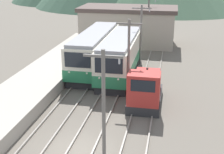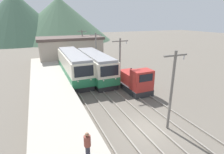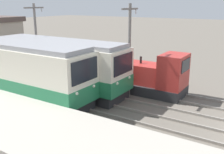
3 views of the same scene
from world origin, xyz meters
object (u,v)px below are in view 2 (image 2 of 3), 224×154
(shunting_locomotive, at_px, (135,81))
(commuter_train_center, at_px, (95,67))
(person_on_platform, at_px, (87,144))
(catenary_mast_mid, at_px, (120,62))
(catenary_mast_far, at_px, (96,50))
(catenary_mast_near, at_px, (172,88))
(commuter_train_left, at_px, (74,67))
(catenary_mast_distant, at_px, (83,44))

(shunting_locomotive, bearing_deg, commuter_train_center, 115.36)
(person_on_platform, bearing_deg, catenary_mast_mid, 56.29)
(catenary_mast_mid, xyz_separation_m, catenary_mast_far, (0.00, 8.93, 0.00))
(commuter_train_center, relative_size, catenary_mast_near, 1.77)
(commuter_train_center, height_order, catenary_mast_mid, catenary_mast_mid)
(commuter_train_center, bearing_deg, catenary_mast_far, 68.48)
(shunting_locomotive, distance_m, catenary_mast_near, 8.17)
(commuter_train_left, xyz_separation_m, catenary_mast_near, (4.31, -15.32, 1.67))
(catenary_mast_distant, xyz_separation_m, person_on_platform, (-7.01, -28.37, -1.58))
(shunting_locomotive, relative_size, catenary_mast_near, 0.79)
(catenary_mast_mid, bearing_deg, catenary_mast_far, 90.00)
(catenary_mast_near, relative_size, catenary_mast_far, 1.00)
(commuter_train_left, distance_m, person_on_platform, 17.11)
(commuter_train_center, distance_m, catenary_mast_distant, 12.96)
(catenary_mast_far, relative_size, catenary_mast_distant, 1.00)
(catenary_mast_near, bearing_deg, person_on_platform, -167.39)
(commuter_train_left, distance_m, catenary_mast_mid, 7.89)
(commuter_train_center, xyz_separation_m, person_on_platform, (-5.50, -15.61, 0.12))
(commuter_train_left, xyz_separation_m, shunting_locomotive, (5.80, -7.61, -0.58))
(commuter_train_left, xyz_separation_m, catenary_mast_far, (4.31, 2.54, 1.67))
(commuter_train_left, height_order, person_on_platform, commuter_train_left)
(commuter_train_left, relative_size, catenary_mast_far, 1.92)
(catenary_mast_distant, bearing_deg, catenary_mast_near, -90.00)
(catenary_mast_mid, bearing_deg, catenary_mast_near, -90.00)
(shunting_locomotive, distance_m, catenary_mast_mid, 2.96)
(commuter_train_center, xyz_separation_m, catenary_mast_far, (1.51, 3.83, 1.71))
(person_on_platform, bearing_deg, commuter_train_center, 70.59)
(catenary_mast_mid, xyz_separation_m, person_on_platform, (-7.01, -10.50, -1.58))
(commuter_train_left, relative_size, catenary_mast_mid, 1.92)
(commuter_train_left, xyz_separation_m, catenary_mast_mid, (4.31, -6.39, 1.67))
(commuter_train_left, distance_m, commuter_train_center, 3.08)
(commuter_train_left, xyz_separation_m, catenary_mast_distant, (4.31, 11.48, 1.67))
(catenary_mast_mid, distance_m, catenary_mast_distant, 17.87)
(commuter_train_left, height_order, catenary_mast_mid, catenary_mast_mid)
(commuter_train_center, bearing_deg, catenary_mast_near, -83.87)
(catenary_mast_near, height_order, person_on_platform, catenary_mast_near)
(commuter_train_center, relative_size, catenary_mast_mid, 1.77)
(commuter_train_left, bearing_deg, catenary_mast_near, -74.30)
(catenary_mast_mid, bearing_deg, catenary_mast_distant, 90.00)
(catenary_mast_distant, bearing_deg, shunting_locomotive, -85.53)
(commuter_train_center, relative_size, person_on_platform, 6.89)
(catenary_mast_far, bearing_deg, catenary_mast_near, -90.00)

